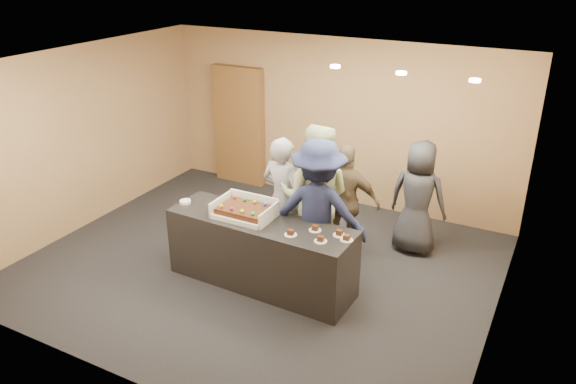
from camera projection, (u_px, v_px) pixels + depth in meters
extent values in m
plane|color=black|center=(260.00, 265.00, 7.60)|extent=(6.00, 6.00, 0.00)
plane|color=silver|center=(255.00, 65.00, 6.51)|extent=(6.00, 6.00, 0.00)
cube|color=#9B764B|center=(336.00, 122.00, 9.08)|extent=(6.00, 0.04, 2.70)
cube|color=#9B764B|center=(116.00, 264.00, 5.03)|extent=(6.00, 0.04, 2.70)
cube|color=#9B764B|center=(84.00, 138.00, 8.33)|extent=(0.04, 5.00, 2.70)
cube|color=#9B764B|center=(508.00, 223.00, 5.78)|extent=(0.04, 5.00, 2.70)
cube|color=black|center=(261.00, 252.00, 7.02)|extent=(2.42, 0.78, 0.90)
cube|color=brown|center=(239.00, 126.00, 9.90)|extent=(0.96, 0.15, 2.10)
cube|color=white|center=(244.00, 214.00, 6.92)|extent=(0.70, 0.49, 0.06)
cube|color=white|center=(221.00, 204.00, 7.05)|extent=(0.02, 0.49, 0.19)
cube|color=white|center=(269.00, 215.00, 6.75)|extent=(0.02, 0.49, 0.19)
cube|color=white|center=(254.00, 201.00, 7.09)|extent=(0.70, 0.02, 0.21)
cube|color=black|center=(244.00, 210.00, 6.90)|extent=(0.62, 0.43, 0.07)
sphere|color=red|center=(235.00, 197.00, 7.09)|extent=(0.05, 0.05, 0.05)
sphere|color=#1A9D1F|center=(245.00, 200.00, 7.03)|extent=(0.05, 0.05, 0.05)
sphere|color=gold|center=(255.00, 202.00, 6.97)|extent=(0.05, 0.05, 0.05)
sphere|color=blue|center=(265.00, 204.00, 6.90)|extent=(0.05, 0.05, 0.05)
sphere|color=gold|center=(221.00, 206.00, 6.85)|extent=(0.05, 0.05, 0.05)
sphere|color=#A4238E|center=(232.00, 209.00, 6.79)|extent=(0.05, 0.05, 0.05)
sphere|color=yellow|center=(242.00, 211.00, 6.72)|extent=(0.05, 0.05, 0.05)
sphere|color=green|center=(253.00, 214.00, 6.66)|extent=(0.05, 0.05, 0.05)
cylinder|color=white|center=(185.00, 202.00, 7.30)|extent=(0.14, 0.14, 0.04)
cylinder|color=white|center=(291.00, 235.00, 6.49)|extent=(0.15, 0.15, 0.01)
cube|color=black|center=(291.00, 232.00, 6.48)|extent=(0.07, 0.06, 0.06)
cylinder|color=white|center=(315.00, 230.00, 6.59)|extent=(0.15, 0.15, 0.01)
cube|color=black|center=(315.00, 228.00, 6.58)|extent=(0.07, 0.06, 0.06)
cylinder|color=white|center=(321.00, 241.00, 6.35)|extent=(0.15, 0.15, 0.01)
cube|color=black|center=(321.00, 239.00, 6.34)|extent=(0.07, 0.06, 0.06)
cylinder|color=white|center=(339.00, 235.00, 6.48)|extent=(0.15, 0.15, 0.01)
cube|color=black|center=(339.00, 232.00, 6.47)|extent=(0.07, 0.06, 0.06)
cylinder|color=white|center=(347.00, 240.00, 6.38)|extent=(0.15, 0.15, 0.01)
cube|color=black|center=(347.00, 237.00, 6.36)|extent=(0.07, 0.06, 0.06)
imported|color=gray|center=(283.00, 199.00, 7.50)|extent=(0.68, 0.50, 1.73)
imported|color=#9DA97E|center=(315.00, 197.00, 7.26)|extent=(1.10, 0.94, 1.97)
imported|color=#1A2040|center=(318.00, 212.00, 6.94)|extent=(1.34, 0.95, 1.89)
imported|color=brown|center=(346.00, 202.00, 7.56)|extent=(0.99, 0.53, 1.60)
imported|color=#28292E|center=(418.00, 198.00, 7.67)|extent=(0.81, 0.54, 1.62)
cylinder|color=#FFEAC6|center=(335.00, 66.00, 6.59)|extent=(0.12, 0.12, 0.03)
cylinder|color=#FFEAC6|center=(401.00, 73.00, 6.25)|extent=(0.12, 0.12, 0.03)
cylinder|color=#FFEAC6|center=(475.00, 80.00, 5.91)|extent=(0.12, 0.12, 0.03)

